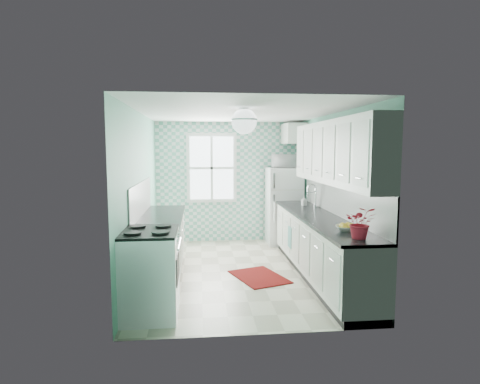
{
  "coord_description": "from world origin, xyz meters",
  "views": [
    {
      "loc": [
        -0.6,
        -6.2,
        1.96
      ],
      "look_at": [
        0.05,
        0.25,
        1.25
      ],
      "focal_mm": 30.0,
      "sensor_mm": 36.0,
      "label": 1
    }
  ],
  "objects": [
    {
      "name": "soap_bottle",
      "position": [
        1.25,
        0.73,
        1.03
      ],
      "size": [
        0.09,
        0.09,
        0.17
      ],
      "primitive_type": "imported",
      "rotation": [
        0.0,
        0.0,
        0.22
      ],
      "color": "#86A7B6",
      "rests_on": "countertop_right"
    },
    {
      "name": "window",
      "position": [
        -0.35,
        2.16,
        1.55
      ],
      "size": [
        1.04,
        0.05,
        1.44
      ],
      "color": "white",
      "rests_on": "wall_back"
    },
    {
      "name": "ceiling_light",
      "position": [
        0.0,
        -0.8,
        2.32
      ],
      "size": [
        0.34,
        0.34,
        0.35
      ],
      "color": "silver",
      "rests_on": "ceiling"
    },
    {
      "name": "upper_cabinet_fridge",
      "position": [
        1.3,
        1.83,
        2.25
      ],
      "size": [
        0.4,
        0.74,
        0.4
      ],
      "primitive_type": "cube",
      "color": "white",
      "rests_on": "wall_right"
    },
    {
      "name": "ceiling",
      "position": [
        0.0,
        0.0,
        2.51
      ],
      "size": [
        3.0,
        4.4,
        0.02
      ],
      "primitive_type": "cube",
      "color": "white",
      "rests_on": "wall_back"
    },
    {
      "name": "potted_plant",
      "position": [
        1.2,
        -1.91,
        1.13
      ],
      "size": [
        0.41,
        0.38,
        0.37
      ],
      "primitive_type": "imported",
      "rotation": [
        0.0,
        0.0,
        -0.32
      ],
      "color": "#B41A0E",
      "rests_on": "countertop_right"
    },
    {
      "name": "stove",
      "position": [
        -1.2,
        -1.54,
        0.52
      ],
      "size": [
        0.66,
        0.82,
        0.99
      ],
      "rotation": [
        0.0,
        0.0,
        -0.03
      ],
      "color": "silver",
      "rests_on": "floor"
    },
    {
      "name": "sink",
      "position": [
        1.2,
        0.52,
        0.93
      ],
      "size": [
        0.54,
        0.45,
        0.53
      ],
      "rotation": [
        0.0,
        0.0,
        0.06
      ],
      "color": "silver",
      "rests_on": "countertop_right"
    },
    {
      "name": "fridge",
      "position": [
        1.11,
        1.8,
        0.78
      ],
      "size": [
        0.68,
        0.68,
        1.57
      ],
      "rotation": [
        0.0,
        0.0,
        0.07
      ],
      "color": "silver",
      "rests_on": "floor"
    },
    {
      "name": "upper_cabinets_right",
      "position": [
        1.33,
        -0.6,
        1.9
      ],
      "size": [
        0.33,
        3.2,
        0.9
      ],
      "primitive_type": "cube",
      "color": "white",
      "rests_on": "wall_right"
    },
    {
      "name": "rug",
      "position": [
        0.29,
        -0.33,
        0.01
      ],
      "size": [
        0.92,
        1.09,
        0.01
      ],
      "primitive_type": "cube",
      "rotation": [
        0.0,
        0.0,
        0.34
      ],
      "color": "maroon",
      "rests_on": "floor"
    },
    {
      "name": "countertop_left",
      "position": [
        -1.19,
        -0.07,
        0.92
      ],
      "size": [
        0.63,
        2.15,
        0.04
      ],
      "primitive_type": "cube",
      "color": "black",
      "rests_on": "base_cabinets_left"
    },
    {
      "name": "base_cabinets_left",
      "position": [
        -1.2,
        -0.07,
        0.45
      ],
      "size": [
        0.6,
        2.15,
        0.9
      ],
      "primitive_type": "cube",
      "color": "white",
      "rests_on": "floor"
    },
    {
      "name": "fruit_bowl",
      "position": [
        1.2,
        -1.49,
        0.97
      ],
      "size": [
        0.34,
        0.34,
        0.07
      ],
      "primitive_type": "imported",
      "rotation": [
        0.0,
        0.0,
        -0.29
      ],
      "color": "white",
      "rests_on": "countertop_right"
    },
    {
      "name": "backsplash_left",
      "position": [
        -1.49,
        -0.07,
        1.2
      ],
      "size": [
        0.02,
        2.15,
        0.51
      ],
      "primitive_type": "cube",
      "color": "white",
      "rests_on": "wall_left"
    },
    {
      "name": "countertop_right",
      "position": [
        1.19,
        -0.4,
        0.92
      ],
      "size": [
        0.63,
        3.6,
        0.04
      ],
      "primitive_type": "cube",
      "color": "black",
      "rests_on": "base_cabinets_right"
    },
    {
      "name": "wall_back",
      "position": [
        0.0,
        2.21,
        1.25
      ],
      "size": [
        3.0,
        0.02,
        2.5
      ],
      "primitive_type": "cube",
      "color": "#6BB89C",
      "rests_on": "floor"
    },
    {
      "name": "wall_front",
      "position": [
        0.0,
        -2.21,
        1.25
      ],
      "size": [
        3.0,
        0.02,
        2.5
      ],
      "primitive_type": "cube",
      "color": "#6BB89C",
      "rests_on": "floor"
    },
    {
      "name": "backsplash_right",
      "position": [
        1.49,
        -0.4,
        1.2
      ],
      "size": [
        0.02,
        3.6,
        0.51
      ],
      "primitive_type": "cube",
      "color": "white",
      "rests_on": "wall_right"
    },
    {
      "name": "accent_wall",
      "position": [
        0.0,
        2.19,
        1.25
      ],
      "size": [
        3.0,
        0.01,
        2.5
      ],
      "primitive_type": "cube",
      "color": "#66B5A0",
      "rests_on": "wall_back"
    },
    {
      "name": "floor",
      "position": [
        0.0,
        0.0,
        -0.01
      ],
      "size": [
        3.0,
        4.4,
        0.02
      ],
      "primitive_type": "cube",
      "color": "beige",
      "rests_on": "ground"
    },
    {
      "name": "wall_left",
      "position": [
        -1.51,
        0.0,
        1.25
      ],
      "size": [
        0.02,
        4.4,
        2.5
      ],
      "primitive_type": "cube",
      "color": "#6BB89C",
      "rests_on": "floor"
    },
    {
      "name": "wall_right",
      "position": [
        1.51,
        0.0,
        1.25
      ],
      "size": [
        0.02,
        4.4,
        2.5
      ],
      "primitive_type": "cube",
      "color": "#6BB89C",
      "rests_on": "floor"
    },
    {
      "name": "base_cabinets_right",
      "position": [
        1.2,
        -0.4,
        0.45
      ],
      "size": [
        0.6,
        3.6,
        0.9
      ],
      "primitive_type": "cube",
      "color": "white",
      "rests_on": "floor"
    },
    {
      "name": "dish_towel",
      "position": [
        0.89,
        0.25,
        0.48
      ],
      "size": [
        0.07,
        0.23,
        0.35
      ],
      "primitive_type": "cube",
      "rotation": [
        0.0,
        0.0,
        0.25
      ],
      "color": "#51AC98",
      "rests_on": "base_cabinets_right"
    },
    {
      "name": "microwave",
      "position": [
        1.11,
        1.8,
        1.7
      ],
      "size": [
        0.49,
        0.33,
        0.27
      ],
      "primitive_type": "imported",
      "rotation": [
        0.0,
        0.0,
        3.14
      ],
      "color": "white",
      "rests_on": "fridge"
    }
  ]
}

